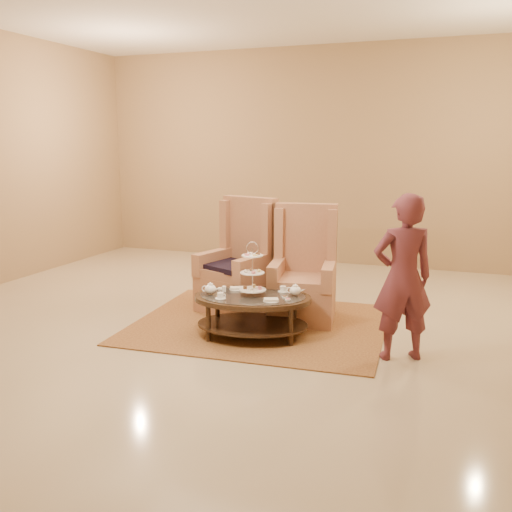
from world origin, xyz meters
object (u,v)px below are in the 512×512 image
at_px(armchair_left, 240,272).
at_px(person, 403,278).
at_px(armchair_right, 304,281).
at_px(tea_table, 252,303).

xyz_separation_m(armchair_left, person, (1.99, -0.98, 0.32)).
bearing_deg(person, armchair_right, -63.04).
relative_size(armchair_right, person, 0.84).
distance_m(tea_table, person, 1.55).
bearing_deg(armchair_right, person, -45.49).
height_order(tea_table, person, person).
relative_size(tea_table, person, 0.87).
distance_m(tea_table, armchair_right, 0.86).
height_order(tea_table, armchair_right, armchair_right).
bearing_deg(tea_table, armchair_right, 56.36).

